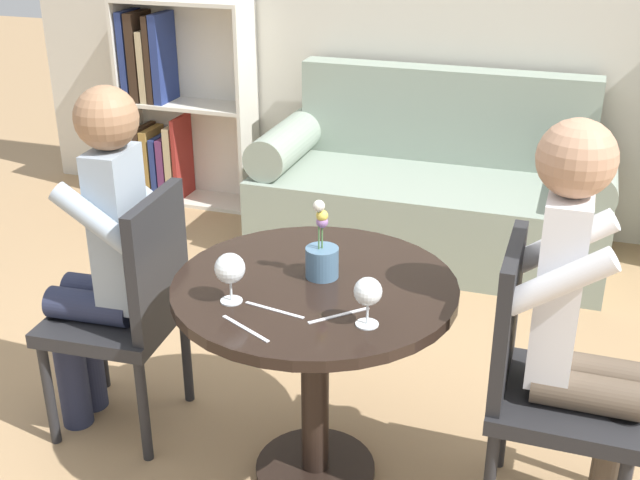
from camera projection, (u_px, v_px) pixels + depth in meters
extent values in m
plane|color=tan|center=(315.00, 472.00, 2.70)|extent=(16.00, 16.00, 0.00)
cylinder|color=black|center=(315.00, 288.00, 2.42)|extent=(0.87, 0.87, 0.03)
cylinder|color=black|center=(315.00, 383.00, 2.56)|extent=(0.09, 0.09, 0.65)
cylinder|color=black|center=(315.00, 468.00, 2.70)|extent=(0.40, 0.40, 0.03)
cube|color=gray|center=(429.00, 215.00, 4.23)|extent=(1.80, 0.80, 0.42)
cube|color=gray|center=(445.00, 115.00, 4.32)|extent=(1.58, 0.16, 0.50)
cylinder|color=gray|center=(287.00, 142.00, 4.33)|extent=(0.22, 0.72, 0.22)
cylinder|color=gray|center=(594.00, 173.00, 3.87)|extent=(0.22, 0.72, 0.22)
cube|color=silver|center=(197.00, 99.00, 4.87)|extent=(0.80, 0.02, 1.21)
cube|color=silver|center=(129.00, 99.00, 4.88)|extent=(0.02, 0.28, 1.21)
cube|color=silver|center=(248.00, 110.00, 4.65)|extent=(0.02, 0.28, 1.21)
cube|color=silver|center=(194.00, 198.00, 5.01)|extent=(0.76, 0.28, 0.02)
cube|color=silver|center=(187.00, 104.00, 4.76)|extent=(0.76, 0.28, 0.02)
cube|color=silver|center=(180.00, 1.00, 4.52)|extent=(0.76, 0.28, 0.02)
cube|color=#234723|center=(141.00, 162.00, 5.02)|extent=(0.03, 0.23, 0.37)
cube|color=#332319|center=(147.00, 159.00, 5.00)|extent=(0.04, 0.23, 0.43)
cube|color=olive|center=(154.00, 161.00, 4.99)|extent=(0.05, 0.23, 0.42)
cube|color=navy|center=(162.00, 165.00, 4.98)|extent=(0.04, 0.23, 0.37)
cube|color=#602D5B|center=(169.00, 166.00, 4.96)|extent=(0.04, 0.23, 0.38)
cube|color=tan|center=(176.00, 160.00, 4.93)|extent=(0.04, 0.23, 0.45)
cube|color=maroon|center=(183.00, 157.00, 4.91)|extent=(0.03, 0.23, 0.51)
cube|color=navy|center=(131.00, 55.00, 4.74)|extent=(0.04, 0.23, 0.52)
cube|color=#332319|center=(140.00, 56.00, 4.73)|extent=(0.05, 0.23, 0.52)
cube|color=tan|center=(150.00, 65.00, 4.73)|extent=(0.04, 0.23, 0.42)
cube|color=#332319|center=(156.00, 58.00, 4.70)|extent=(0.04, 0.23, 0.51)
cube|color=navy|center=(164.00, 58.00, 4.68)|extent=(0.05, 0.23, 0.52)
cylinder|color=#232326|center=(100.00, 342.00, 3.08)|extent=(0.04, 0.04, 0.40)
cylinder|color=#232326|center=(49.00, 394.00, 2.77)|extent=(0.04, 0.04, 0.40)
cylinder|color=#232326|center=(186.00, 355.00, 3.00)|extent=(0.04, 0.04, 0.40)
cylinder|color=#232326|center=(144.00, 410.00, 2.69)|extent=(0.04, 0.04, 0.40)
cube|color=#232326|center=(114.00, 319.00, 2.79)|extent=(0.45, 0.45, 0.05)
cube|color=#232326|center=(158.00, 261.00, 2.65)|extent=(0.06, 0.38, 0.45)
cylinder|color=#232326|center=(617.00, 438.00, 2.55)|extent=(0.04, 0.04, 0.40)
cylinder|color=#232326|center=(504.00, 416.00, 2.66)|extent=(0.04, 0.04, 0.40)
cube|color=#232326|center=(565.00, 400.00, 2.36)|extent=(0.42, 0.42, 0.05)
cube|color=#232326|center=(508.00, 316.00, 2.31)|extent=(0.04, 0.38, 0.45)
cylinder|color=#282D47|center=(87.00, 354.00, 2.96)|extent=(0.11, 0.11, 0.45)
cylinder|color=#282D47|center=(71.00, 370.00, 2.86)|extent=(0.11, 0.11, 0.45)
cylinder|color=#282D47|center=(106.00, 292.00, 2.82)|extent=(0.31, 0.13, 0.11)
cylinder|color=#282D47|center=(90.00, 307.00, 2.72)|extent=(0.31, 0.13, 0.11)
cube|color=#93A3B2|center=(119.00, 229.00, 2.63)|extent=(0.13, 0.21, 0.54)
cylinder|color=#93A3B2|center=(135.00, 190.00, 2.72)|extent=(0.29, 0.09, 0.23)
cylinder|color=#93A3B2|center=(95.00, 220.00, 2.48)|extent=(0.29, 0.09, 0.23)
sphere|color=#936B4C|center=(106.00, 118.00, 2.48)|extent=(0.20, 0.20, 0.20)
cylinder|color=brown|center=(612.00, 478.00, 2.34)|extent=(0.11, 0.11, 0.45)
cylinder|color=brown|center=(612.00, 455.00, 2.44)|extent=(0.11, 0.11, 0.45)
cylinder|color=brown|center=(585.00, 393.00, 2.26)|extent=(0.30, 0.11, 0.11)
cylinder|color=brown|center=(587.00, 372.00, 2.36)|extent=(0.30, 0.11, 0.11)
cube|color=white|center=(559.00, 290.00, 2.23)|extent=(0.12, 0.20, 0.56)
cylinder|color=white|center=(560.00, 282.00, 2.07)|extent=(0.29, 0.07, 0.23)
cylinder|color=white|center=(565.00, 241.00, 2.31)|extent=(0.29, 0.07, 0.23)
sphere|color=tan|center=(577.00, 158.00, 2.07)|extent=(0.21, 0.21, 0.21)
cylinder|color=white|center=(232.00, 301.00, 2.30)|extent=(0.06, 0.06, 0.00)
cylinder|color=white|center=(231.00, 290.00, 2.29)|extent=(0.01, 0.01, 0.07)
sphere|color=white|center=(230.00, 268.00, 2.26)|extent=(0.09, 0.09, 0.09)
sphere|color=#E58E75|center=(230.00, 272.00, 2.26)|extent=(0.06, 0.06, 0.06)
cylinder|color=white|center=(367.00, 324.00, 2.18)|extent=(0.06, 0.06, 0.00)
cylinder|color=white|center=(367.00, 313.00, 2.17)|extent=(0.01, 0.01, 0.07)
sphere|color=white|center=(368.00, 291.00, 2.14)|extent=(0.08, 0.08, 0.08)
sphere|color=maroon|center=(368.00, 295.00, 2.14)|extent=(0.06, 0.06, 0.06)
cylinder|color=slate|center=(322.00, 262.00, 2.43)|extent=(0.10, 0.10, 0.10)
cylinder|color=#4C7A42|center=(322.00, 232.00, 2.39)|extent=(0.01, 0.01, 0.11)
sphere|color=#EACC4C|center=(322.00, 216.00, 2.37)|extent=(0.04, 0.04, 0.04)
cylinder|color=#4C7A42|center=(319.00, 228.00, 2.37)|extent=(0.01, 0.01, 0.14)
sphere|color=silver|center=(319.00, 206.00, 2.35)|extent=(0.04, 0.04, 0.04)
cylinder|color=#4C7A42|center=(322.00, 235.00, 2.39)|extent=(0.00, 0.01, 0.09)
sphere|color=#9E70B2|center=(322.00, 222.00, 2.38)|extent=(0.04, 0.04, 0.04)
cube|color=silver|center=(245.00, 328.00, 2.16)|extent=(0.17, 0.10, 0.00)
cube|color=silver|center=(339.00, 315.00, 2.23)|extent=(0.14, 0.14, 0.00)
cube|color=silver|center=(274.00, 310.00, 2.25)|extent=(0.19, 0.04, 0.00)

